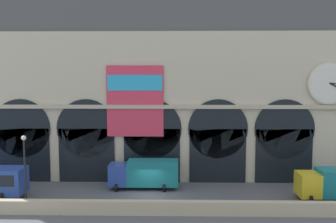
% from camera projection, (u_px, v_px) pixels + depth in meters
% --- Properties ---
extents(ground_plane, '(200.00, 200.00, 0.00)m').
position_uv_depth(ground_plane, '(149.00, 196.00, 34.75)').
color(ground_plane, '#54565B').
extents(quay_parapet_wall, '(90.00, 0.70, 1.24)m').
position_uv_depth(quay_parapet_wall, '(145.00, 208.00, 30.00)').
color(quay_parapet_wall, '#BCAD8C').
rests_on(quay_parapet_wall, ground).
extents(station_building, '(46.98, 5.88, 20.97)m').
position_uv_depth(station_building, '(153.00, 93.00, 41.50)').
color(station_building, beige).
rests_on(station_building, ground).
extents(box_truck_center, '(7.50, 2.91, 3.12)m').
position_uv_depth(box_truck_center, '(145.00, 173.00, 37.21)').
color(box_truck_center, '#28479E').
rests_on(box_truck_center, ground).
extents(street_lamp_quayside, '(0.44, 0.44, 6.90)m').
position_uv_depth(street_lamp_quayside, '(25.00, 163.00, 30.66)').
color(street_lamp_quayside, black).
rests_on(street_lamp_quayside, ground).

